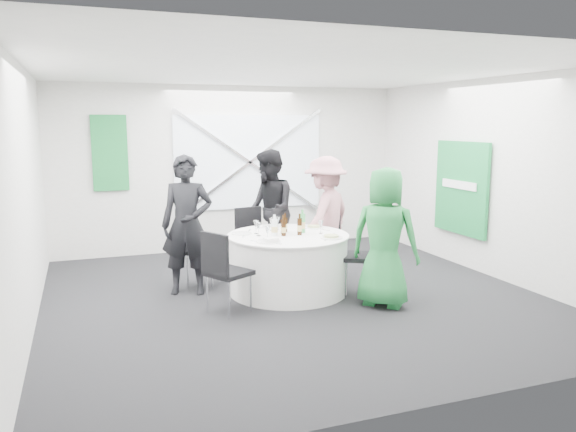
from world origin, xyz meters
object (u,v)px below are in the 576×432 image
object	(u,v)px
banquet_table	(288,263)
person_woman_green	(385,237)
chair_back_left	(199,244)
chair_front_right	(369,249)
green_water_bottle	(302,223)
chair_front_left	(223,266)
person_man_back	(269,211)
chair_back_right	(325,240)
chair_back	(252,235)
clear_water_bottle	(274,228)
person_man_back_left	(187,225)
person_woman_pink	(325,216)

from	to	relation	value
banquet_table	person_woman_green	world-z (taller)	person_woman_green
person_woman_green	chair_back_left	bearing A→B (deg)	4.74
chair_back_left	person_woman_green	size ratio (longest dim) A/B	0.58
chair_front_right	green_water_bottle	world-z (taller)	green_water_bottle
chair_back_left	chair_front_left	size ratio (longest dim) A/B	1.00
chair_front_right	chair_back_left	bearing A→B (deg)	-94.22
chair_front_right	person_man_back	distance (m)	1.82
chair_back_left	person_man_back	distance (m)	1.23
chair_front_right	chair_front_left	xyz separation A→B (m)	(-1.90, -0.07, -0.04)
chair_back_right	person_woman_green	distance (m)	1.60
chair_back	person_man_back	distance (m)	0.45
chair_back	chair_front_left	xyz separation A→B (m)	(-0.82, -1.60, 0.00)
person_woman_green	clear_water_bottle	size ratio (longest dim) A/B	6.15
chair_back_right	chair_front_left	distance (m)	2.18
banquet_table	person_man_back_left	xyz separation A→B (m)	(-1.22, 0.40, 0.51)
chair_front_left	person_woman_green	size ratio (longest dim) A/B	0.58
person_man_back	clear_water_bottle	bearing A→B (deg)	-9.20
chair_front_left	person_woman_green	world-z (taller)	person_woman_green
chair_back	green_water_bottle	size ratio (longest dim) A/B	3.13
person_woman_pink	person_woman_green	xyz separation A→B (m)	(0.07, -1.56, -0.02)
chair_front_left	clear_water_bottle	size ratio (longest dim) A/B	3.57
person_man_back	green_water_bottle	size ratio (longest dim) A/B	5.85
chair_back_left	chair_front_right	distance (m)	2.28
banquet_table	person_woman_green	bearing A→B (deg)	-45.81
chair_back_left	chair_front_right	size ratio (longest dim) A/B	0.94
chair_back_right	chair_front_right	world-z (taller)	chair_front_right
person_man_back_left	person_man_back	distance (m)	1.51
chair_back_left	chair_front_left	xyz separation A→B (m)	(0.02, -1.31, 0.00)
chair_back_left	chair_front_left	bearing A→B (deg)	-143.05
chair_front_right	person_woman_green	bearing A→B (deg)	25.64
green_water_bottle	chair_front_right	bearing A→B (deg)	-38.51
green_water_bottle	chair_back_left	bearing A→B (deg)	150.77
chair_front_left	person_woman_pink	size ratio (longest dim) A/B	0.57
person_woman_pink	banquet_table	bearing A→B (deg)	0.00
chair_front_right	chair_front_left	size ratio (longest dim) A/B	1.06
chair_front_right	person_man_back_left	distance (m)	2.32
banquet_table	person_man_back	bearing A→B (deg)	84.29
chair_back_right	chair_back	bearing A→B (deg)	-149.83
person_woman_pink	person_woman_green	world-z (taller)	person_woman_pink
banquet_table	chair_back_right	bearing A→B (deg)	38.97
banquet_table	person_woman_green	xyz separation A→B (m)	(0.88, -0.91, 0.45)
chair_front_left	green_water_bottle	xyz separation A→B (m)	(1.21, 0.62, 0.31)
person_man_back	clear_water_bottle	world-z (taller)	person_man_back
chair_front_right	chair_front_left	world-z (taller)	chair_front_right
person_man_back	clear_water_bottle	xyz separation A→B (m)	(-0.30, -1.13, -0.04)
chair_front_right	person_woman_pink	bearing A→B (deg)	-146.85
chair_front_right	banquet_table	bearing A→B (deg)	-90.00
clear_water_bottle	chair_front_left	bearing A→B (deg)	-145.97
chair_front_left	person_man_back_left	xyz separation A→B (m)	(-0.22, 0.96, 0.32)
banquet_table	chair_back_right	distance (m)	1.05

